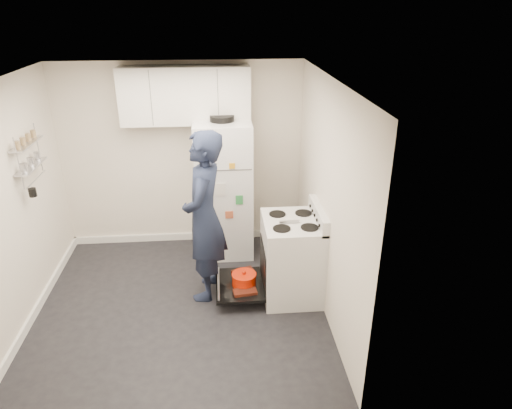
{
  "coord_description": "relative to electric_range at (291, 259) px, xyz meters",
  "views": [
    {
      "loc": [
        0.48,
        -4.3,
        3.18
      ],
      "look_at": [
        0.89,
        0.41,
        1.05
      ],
      "focal_mm": 32.0,
      "sensor_mm": 36.0,
      "label": 1
    }
  ],
  "objects": [
    {
      "name": "person",
      "position": [
        -0.96,
        0.11,
        0.51
      ],
      "size": [
        0.6,
        0.79,
        1.97
      ],
      "primitive_type": "imported",
      "rotation": [
        0.0,
        0.0,
        -1.77
      ],
      "color": "#182037",
      "rests_on": "ground"
    },
    {
      "name": "refrigerator",
      "position": [
        -0.72,
        1.1,
        0.44
      ],
      "size": [
        0.72,
        0.74,
        1.88
      ],
      "color": "white",
      "rests_on": "ground"
    },
    {
      "name": "upper_cabinets",
      "position": [
        -1.16,
        1.28,
        1.63
      ],
      "size": [
        1.6,
        0.33,
        0.7
      ],
      "primitive_type": "cube",
      "color": "silver",
      "rests_on": "room"
    },
    {
      "name": "open_oven_door",
      "position": [
        -0.57,
        -0.01,
        -0.28
      ],
      "size": [
        0.55,
        0.7,
        0.22
      ],
      "color": "black",
      "rests_on": "ground"
    },
    {
      "name": "wall_shelf_rack",
      "position": [
        -2.78,
        0.34,
        1.21
      ],
      "size": [
        0.14,
        0.6,
        0.61
      ],
      "color": "#B2B2B7",
      "rests_on": "room"
    },
    {
      "name": "room",
      "position": [
        -1.29,
        -0.12,
        0.74
      ],
      "size": [
        3.21,
        3.21,
        2.51
      ],
      "color": "black",
      "rests_on": "ground"
    },
    {
      "name": "electric_range",
      "position": [
        0.0,
        0.0,
        0.0
      ],
      "size": [
        0.66,
        0.76,
        1.1
      ],
      "color": "silver",
      "rests_on": "ground"
    }
  ]
}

